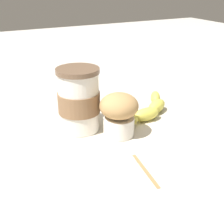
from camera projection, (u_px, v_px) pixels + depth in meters
The scene contains 6 objects.
ground_plane at pixel (112, 134), 0.69m from camera, with size 3.00×3.00×0.00m, color beige.
paper_napkin at pixel (112, 134), 0.69m from camera, with size 0.23×0.23×0.00m, color beige.
coffee_cup at pixel (79, 100), 0.68m from camera, with size 0.09×0.09×0.14m.
muffin at pixel (119, 113), 0.66m from camera, with size 0.08×0.08×0.10m.
banana at pixel (147, 109), 0.77m from camera, with size 0.20×0.14×0.03m.
wooden_stirrer at pixel (145, 170), 0.56m from camera, with size 0.11×0.01×0.00m, color #9E7547.
Camera 1 is at (-0.28, -0.54, 0.32)m, focal length 50.00 mm.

